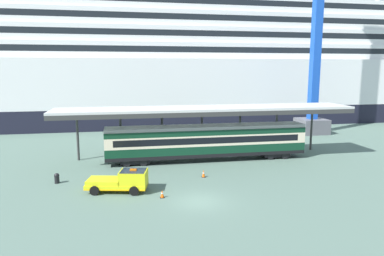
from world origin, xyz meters
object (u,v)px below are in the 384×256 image
Objects in this scene: traffic_cone_mid at (204,174)px; dockside_crane at (320,19)px; traffic_cone_near at (162,194)px; cruise_ship at (214,67)px; service_truck at (123,180)px; train_carriage at (207,141)px; quay_bollard at (57,178)px.

traffic_cone_mid is 0.01× the size of dockside_crane.
cruise_ship is at bearing 71.11° from traffic_cone_near.
cruise_ship is at bearing 66.85° from service_truck.
dockside_crane reaches higher than train_carriage.
cruise_ship is at bearing 74.76° from train_carriage.
cruise_ship is 144.03× the size of quay_bollard.
cruise_ship is 26.53m from dockside_crane.
traffic_cone_near is at bearing -108.89° from cruise_ship.
cruise_ship is 186.13× the size of traffic_cone_mid.
traffic_cone_mid is 13.81m from quay_bollard.
cruise_ship is 50.73m from quay_bollard.
service_truck is 6.96m from quay_bollard.
service_truck is at bearing -113.15° from cruise_ship.
cruise_ship reaches higher than traffic_cone_mid.
quay_bollard is at bearing 176.97° from traffic_cone_mid.
quay_bollard is (-37.08, -19.65, -17.74)m from dockside_crane.
cruise_ship is at bearing 116.56° from dockside_crane.
service_truck is 3.90m from traffic_cone_near.
dockside_crane reaches higher than traffic_cone_mid.
train_carriage is 13.23m from service_truck.
quay_bollard is at bearing -160.24° from train_carriage.
service_truck is 42.36m from dockside_crane.
service_truck is 7.41× the size of traffic_cone_mid.
traffic_cone_near is 0.69× the size of quay_bollard.
traffic_cone_near is (-6.40, -11.20, -1.98)m from train_carriage.
train_carriage is 23.96× the size of quay_bollard.
cruise_ship is 2.50× the size of dockside_crane.
service_truck is at bearing -136.66° from train_carriage.
quay_bollard is at bearing 150.40° from service_truck.
quay_bollard is (-25.66, -42.48, -10.53)m from cruise_ship.
traffic_cone_near is at bearing -31.25° from quay_bollard.
dockside_crane is (21.46, 14.04, 15.94)m from train_carriage.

